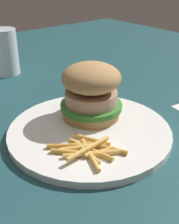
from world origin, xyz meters
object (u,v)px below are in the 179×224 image
object	(u,v)px
sandwich	(91,91)
drink_glass	(5,54)
plate	(89,131)
fries_pile	(88,149)

from	to	relation	value
sandwich	drink_glass	size ratio (longest dim) A/B	0.96
plate	sandwich	distance (m)	0.07
sandwich	fries_pile	bearing A→B (deg)	47.61
plate	sandwich	world-z (taller)	sandwich
sandwich	drink_glass	world-z (taller)	drink_glass
sandwich	drink_glass	bearing A→B (deg)	-89.38
fries_pile	plate	bearing A→B (deg)	-131.58
plate	sandwich	bearing A→B (deg)	-133.66
sandwich	drink_glass	xyz separation A→B (m)	(0.00, -0.33, -0.01)
sandwich	fries_pile	size ratio (longest dim) A/B	1.13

